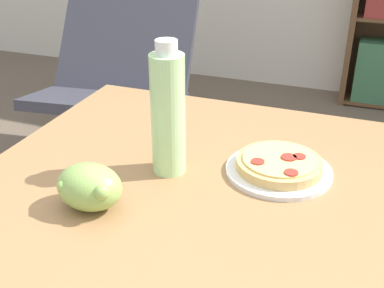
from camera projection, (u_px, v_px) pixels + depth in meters
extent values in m
cube|color=#A37549|center=(255.00, 197.00, 0.93)|extent=(1.11, 0.83, 0.03)
cylinder|color=#A37549|center=(124.00, 206.00, 1.54)|extent=(0.06, 0.06, 0.70)
cylinder|color=white|center=(279.00, 171.00, 0.97)|extent=(0.21, 0.21, 0.01)
cylinder|color=#DBB26B|center=(279.00, 164.00, 0.97)|extent=(0.17, 0.17, 0.02)
cylinder|color=#EACC7A|center=(280.00, 159.00, 0.96)|extent=(0.15, 0.15, 0.00)
cylinder|color=#A83328|center=(291.00, 173.00, 0.91)|extent=(0.03, 0.03, 0.00)
cylinder|color=#A83328|center=(258.00, 161.00, 0.94)|extent=(0.03, 0.03, 0.00)
cylinder|color=#A83328|center=(289.00, 157.00, 0.96)|extent=(0.03, 0.03, 0.00)
cylinder|color=#A83328|center=(299.00, 156.00, 0.96)|extent=(0.03, 0.03, 0.00)
ellipsoid|color=#93BC5B|center=(90.00, 187.00, 0.85)|extent=(0.12, 0.09, 0.08)
sphere|color=#93BC5B|center=(72.00, 192.00, 0.82)|extent=(0.02, 0.02, 0.02)
sphere|color=#93BC5B|center=(83.00, 187.00, 0.83)|extent=(0.02, 0.02, 0.02)
sphere|color=#93BC5B|center=(102.00, 192.00, 0.81)|extent=(0.03, 0.03, 0.03)
sphere|color=#93BC5B|center=(88.00, 181.00, 0.86)|extent=(0.02, 0.02, 0.02)
sphere|color=#93BC5B|center=(89.00, 197.00, 0.84)|extent=(0.03, 0.03, 0.03)
sphere|color=#93BC5B|center=(64.00, 186.00, 0.83)|extent=(0.02, 0.02, 0.02)
sphere|color=#93BC5B|center=(89.00, 180.00, 0.88)|extent=(0.03, 0.03, 0.03)
sphere|color=#93BC5B|center=(100.00, 197.00, 0.86)|extent=(0.02, 0.02, 0.02)
sphere|color=#93BC5B|center=(82.00, 201.00, 0.86)|extent=(0.02, 0.02, 0.02)
sphere|color=#93BC5B|center=(79.00, 202.00, 0.85)|extent=(0.02, 0.02, 0.02)
cylinder|color=#B7EAA3|center=(168.00, 116.00, 0.93)|extent=(0.07, 0.07, 0.24)
cylinder|color=white|center=(166.00, 47.00, 0.87)|extent=(0.04, 0.04, 0.03)
cube|color=slate|center=(120.00, 150.00, 2.52)|extent=(0.70, 0.63, 0.10)
cube|color=#383842|center=(108.00, 100.00, 2.31)|extent=(0.75, 0.59, 0.14)
cube|color=#383842|center=(128.00, 35.00, 2.46)|extent=(0.74, 0.50, 0.55)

